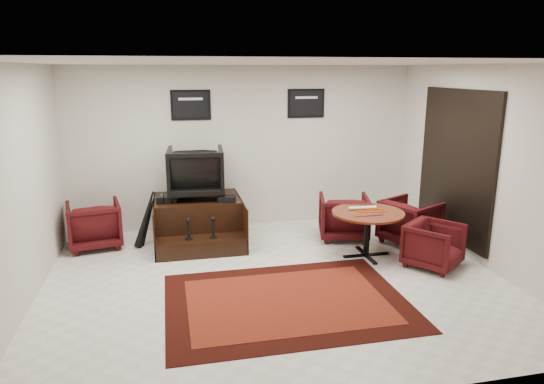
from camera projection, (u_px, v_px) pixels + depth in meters
The scene contains 16 objects.
ground at pixel (276, 280), 6.43m from camera, with size 6.00×6.00×0.00m, color silver.
room_shell at pixel (305, 145), 6.20m from camera, with size 6.02×5.02×2.81m.
area_rug at pixel (287, 301), 5.84m from camera, with size 2.88×2.16×0.01m.
shine_podium at pixel (198, 222), 7.85m from camera, with size 1.38×1.42×0.71m.
shine_chair at pixel (196, 170), 7.79m from camera, with size 0.88×0.82×0.90m, color black.
shoes_pair at pixel (164, 199), 7.57m from camera, with size 0.24×0.30×0.11m.
polish_kit at pixel (227, 199), 7.58m from camera, with size 0.27×0.18×0.09m, color black.
umbrella_black at pixel (145, 219), 7.54m from camera, with size 0.35×0.13×0.93m, color black, non-canonical shape.
umbrella_hooked at pixel (147, 221), 7.63m from camera, with size 0.30×0.11×0.80m, color black, non-canonical shape.
armchair_side at pixel (94, 222), 7.58m from camera, with size 0.78×0.73×0.80m, color black.
meeting_table at pixel (368, 217), 7.14m from camera, with size 1.06×1.06×0.69m.
table_chair_back at pixel (344, 215), 7.99m from camera, with size 0.78×0.73×0.80m, color black.
table_chair_window at pixel (410, 219), 7.75m from camera, with size 0.77×0.72×0.79m, color black.
table_chair_corner at pixel (434, 243), 6.80m from camera, with size 0.68×0.64×0.70m, color black.
paper_roll at pixel (362, 208), 7.23m from camera, with size 0.05×0.05×0.42m, color white.
table_clutter at pixel (371, 212), 7.09m from camera, with size 0.57×0.31×0.01m.
Camera 1 is at (-1.32, -5.80, 2.71)m, focal length 32.00 mm.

